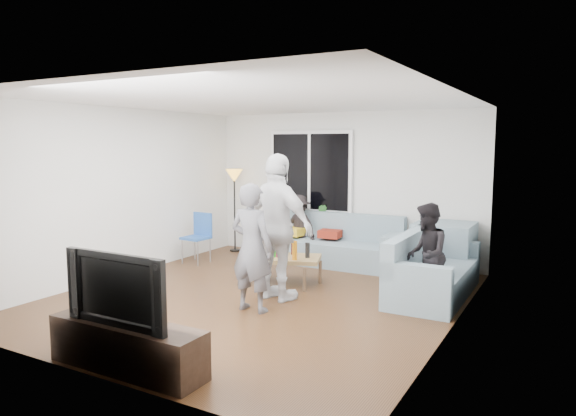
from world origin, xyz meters
The scene contains 32 objects.
floor centered at (0.00, 0.00, -0.02)m, with size 5.00×5.50×0.04m, color #56351C.
ceiling centered at (0.00, 0.00, 2.62)m, with size 5.00×5.50×0.04m, color white.
wall_back centered at (0.00, 2.77, 1.30)m, with size 5.00×0.04×2.60m, color silver.
wall_front centered at (0.00, -2.77, 1.30)m, with size 5.00×0.04×2.60m, color silver.
wall_left centered at (-2.52, 0.00, 1.30)m, with size 0.04×5.50×2.60m, color silver.
wall_right centered at (2.52, 0.00, 1.30)m, with size 0.04×5.50×2.60m, color silver.
window_frame centered at (-0.60, 2.69, 1.55)m, with size 1.62×0.06×1.47m, color white.
window_glass centered at (-0.60, 2.65, 1.55)m, with size 1.50×0.02×1.35m, color black.
window_mullion centered at (-0.60, 2.64, 1.55)m, with size 0.05×0.03×1.35m, color white.
radiator centered at (-0.60, 2.65, 0.31)m, with size 1.30×0.12×0.62m, color silver.
potted_plant centered at (-0.34, 2.62, 0.80)m, with size 0.19×0.16×0.35m, color #2F6B2B.
vase centered at (-0.80, 2.62, 0.70)m, with size 0.15×0.15×0.15m, color white.
sofa_back_section centered at (0.05, 2.27, 0.42)m, with size 2.30×0.85×0.85m, color gray, non-canonical shape.
sofa_right_section centered at (2.02, 1.21, 0.42)m, with size 0.85×2.00×0.85m, color gray, non-canonical shape.
sofa_corner centered at (1.90, 2.27, 0.42)m, with size 0.85×0.85×0.85m, color gray.
cushion_yellow centered at (-0.72, 2.25, 0.51)m, with size 0.38×0.32×0.14m, color gold.
cushion_red centered at (-0.04, 2.33, 0.51)m, with size 0.36×0.30×0.13m, color maroon.
coffee_table centered at (-0.10, 0.78, 0.20)m, with size 1.10×0.60×0.40m, color #A98351.
pitcher centered at (-0.16, 0.78, 0.49)m, with size 0.17×0.17×0.17m, color maroon.
side_chair centered at (-2.05, 1.20, 0.43)m, with size 0.40×0.40×0.86m, color #2657A8, non-canonical shape.
floor_lamp centered at (-2.05, 2.36, 0.78)m, with size 0.32×0.32×1.56m, color #FFAE30, non-canonical shape.
player_left centered at (0.22, -0.52, 0.79)m, with size 0.58×0.38×1.58m, color #545359.
player_right centered at (0.26, 0.04, 0.96)m, with size 1.13×0.47×1.92m, color silver.
spectator_right centered at (2.02, 0.74, 0.66)m, with size 0.64×0.50×1.31m, color black.
spectator_back centered at (-0.64, 2.30, 0.58)m, with size 0.75×0.43×1.16m, color black.
tv_console centered at (0.16, -2.50, 0.22)m, with size 1.60×0.40×0.44m, color #312118.
television centered at (0.16, -2.50, 0.77)m, with size 1.15×0.15×0.66m, color black.
bottle_c centered at (-0.02, 0.98, 0.50)m, with size 0.07×0.07×0.21m, color black.
bottle_e centered at (0.26, 0.89, 0.51)m, with size 0.07×0.07×0.22m, color black.
bottle_b centered at (-0.19, 0.71, 0.52)m, with size 0.08×0.08×0.25m, color #188017.
bottle_d centered at (0.17, 0.67, 0.54)m, with size 0.07×0.07×0.27m, color orange.
bottle_a centered at (-0.36, 0.89, 0.50)m, with size 0.07×0.07×0.20m, color orange.
Camera 1 is at (3.65, -5.75, 2.04)m, focal length 32.57 mm.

